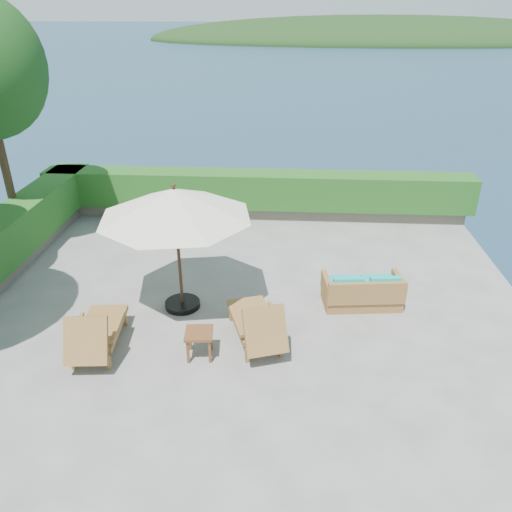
# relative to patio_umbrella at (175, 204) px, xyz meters

# --- Properties ---
(ground) EXTENTS (12.00, 12.00, 0.00)m
(ground) POSITION_rel_patio_umbrella_xyz_m (1.22, -0.53, -2.29)
(ground) COLOR gray
(ground) RESTS_ON ground
(foundation) EXTENTS (12.00, 12.00, 3.00)m
(foundation) POSITION_rel_patio_umbrella_xyz_m (1.22, -0.53, -3.84)
(foundation) COLOR #595247
(foundation) RESTS_ON ocean
(ocean) EXTENTS (600.00, 600.00, 0.00)m
(ocean) POSITION_rel_patio_umbrella_xyz_m (1.22, -0.53, -5.29)
(ocean) COLOR #152D44
(ocean) RESTS_ON ground
(offshore_island) EXTENTS (126.00, 57.60, 12.60)m
(offshore_island) POSITION_rel_patio_umbrella_xyz_m (26.22, 139.47, -5.29)
(offshore_island) COLOR black
(offshore_island) RESTS_ON ocean
(planter_wall_far) EXTENTS (12.00, 0.60, 0.36)m
(planter_wall_far) POSITION_rel_patio_umbrella_xyz_m (1.22, 5.07, -2.11)
(planter_wall_far) COLOR #656051
(planter_wall_far) RESTS_ON ground
(hedge_far) EXTENTS (12.40, 0.90, 1.00)m
(hedge_far) POSITION_rel_patio_umbrella_xyz_m (1.22, 5.07, -1.44)
(hedge_far) COLOR #1C4112
(hedge_far) RESTS_ON planter_wall_far
(patio_umbrella) EXTENTS (3.61, 3.61, 2.71)m
(patio_umbrella) POSITION_rel_patio_umbrella_xyz_m (0.00, 0.00, 0.00)
(patio_umbrella) COLOR black
(patio_umbrella) RESTS_ON ground
(lounge_left) EXTENTS (0.90, 1.83, 1.02)m
(lounge_left) POSITION_rel_patio_umbrella_xyz_m (-1.23, -1.60, -1.86)
(lounge_left) COLOR #926035
(lounge_left) RESTS_ON ground
(lounge_right) EXTENTS (1.27, 1.95, 1.05)m
(lounge_right) POSITION_rel_patio_umbrella_xyz_m (1.64, -1.15, -1.85)
(lounge_right) COLOR #926035
(lounge_right) RESTS_ON ground
(side_table) EXTENTS (0.53, 0.53, 0.52)m
(side_table) POSITION_rel_patio_umbrella_xyz_m (0.64, -1.61, -1.86)
(side_table) COLOR brown
(side_table) RESTS_ON ground
(wicker_loveseat) EXTENTS (1.69, 0.99, 0.79)m
(wicker_loveseat) POSITION_rel_patio_umbrella_xyz_m (3.74, 0.29, -1.98)
(wicker_loveseat) COLOR #926035
(wicker_loveseat) RESTS_ON ground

